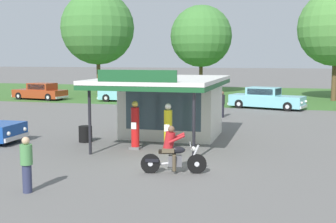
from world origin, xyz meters
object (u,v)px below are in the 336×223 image
parked_car_back_row_right (186,98)px  spare_tire_stack (85,134)px  bystander_standing_back_lot (222,104)px  parked_car_back_row_centre_left (128,93)px  gas_pump_nearside (135,127)px  gas_pump_offside (168,129)px  parked_car_back_row_centre_right (40,92)px  parked_car_back_row_far_right (266,99)px  motorcycle_with_rider (172,154)px  bystander_strolling_foreground (27,163)px

parked_car_back_row_right → spare_tire_stack: size_ratio=7.56×
bystander_standing_back_lot → spare_tire_stack: bearing=-115.9°
parked_car_back_row_centre_left → spare_tire_stack: size_ratio=7.01×
gas_pump_nearside → parked_car_back_row_right: 16.28m
gas_pump_offside → parked_car_back_row_centre_right: (-16.98, 18.58, -0.20)m
spare_tire_stack → parked_car_back_row_far_right: bearing=65.1°
parked_car_back_row_far_right → parked_car_back_row_centre_left: size_ratio=1.16×
motorcycle_with_rider → parked_car_back_row_centre_right: size_ratio=0.40×
motorcycle_with_rider → parked_car_back_row_far_right: size_ratio=0.36×
parked_car_back_row_right → parked_car_back_row_centre_left: parked_car_back_row_centre_left is taller
parked_car_back_row_centre_left → spare_tire_stack: 18.77m
gas_pump_offside → parked_car_back_row_centre_right: gas_pump_offside is taller
parked_car_back_row_far_right → bystander_standing_back_lot: (-2.46, -5.79, 0.16)m
spare_tire_stack → gas_pump_offside: bearing=-12.2°
bystander_standing_back_lot → motorcycle_with_rider: bearing=-88.4°
gas_pump_nearside → bystander_strolling_foreground: gas_pump_nearside is taller
gas_pump_nearside → parked_car_back_row_right: bearing=95.3°
gas_pump_nearside → spare_tire_stack: gas_pump_nearside is taller
gas_pump_offside → spare_tire_stack: size_ratio=2.70×
parked_car_back_row_centre_left → motorcycle_with_rider: bearing=-66.5°
bystander_strolling_foreground → gas_pump_nearside: bearing=81.7°
parked_car_back_row_far_right → bystander_standing_back_lot: size_ratio=3.49×
gas_pump_nearside → motorcycle_with_rider: size_ratio=0.94×
gas_pump_nearside → motorcycle_with_rider: bearing=-54.0°
parked_car_back_row_centre_right → parked_car_back_row_centre_left: parked_car_back_row_centre_left is taller
gas_pump_nearside → parked_car_back_row_centre_right: (-15.57, 18.58, -0.23)m
motorcycle_with_rider → parked_car_back_row_centre_left: bearing=113.5°
gas_pump_nearside → bystander_standing_back_lot: bearing=79.0°
parked_car_back_row_centre_left → spare_tire_stack: parked_car_back_row_centre_left is taller
gas_pump_offside → parked_car_back_row_centre_left: (-8.69, 19.08, -0.16)m
gas_pump_nearside → parked_car_back_row_far_right: size_ratio=0.34×
gas_pump_nearside → bystander_standing_back_lot: size_ratio=1.20×
motorcycle_with_rider → parked_car_back_row_right: motorcycle_with_rider is taller
parked_car_back_row_right → bystander_strolling_foreground: bearing=-88.6°
gas_pump_nearside → bystander_strolling_foreground: bearing=-98.3°
motorcycle_with_rider → bystander_strolling_foreground: (-3.42, -3.09, 0.18)m
bystander_strolling_foreground → parked_car_back_row_centre_right: bearing=120.3°
bystander_standing_back_lot → spare_tire_stack: bystander_standing_back_lot is taller
gas_pump_offside → parked_car_back_row_centre_right: size_ratio=0.37×
gas_pump_nearside → spare_tire_stack: bearing=161.7°
parked_car_back_row_centre_right → bystander_standing_back_lot: (17.66, -7.89, 0.19)m
parked_car_back_row_right → bystander_standing_back_lot: size_ratio=3.26×
gas_pump_offside → gas_pump_nearside: bearing=180.0°
gas_pump_offside → parked_car_back_row_far_right: gas_pump_offside is taller
gas_pump_nearside → gas_pump_offside: 1.41m
parked_car_back_row_far_right → parked_car_back_row_centre_right: size_ratio=1.11×
gas_pump_nearside → bystander_strolling_foreground: (-0.95, -6.49, -0.08)m
gas_pump_nearside → gas_pump_offside: size_ratio=1.03×
parked_car_back_row_far_right → bystander_strolling_foreground: bearing=-103.4°
bystander_standing_back_lot → spare_tire_stack: size_ratio=2.32×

